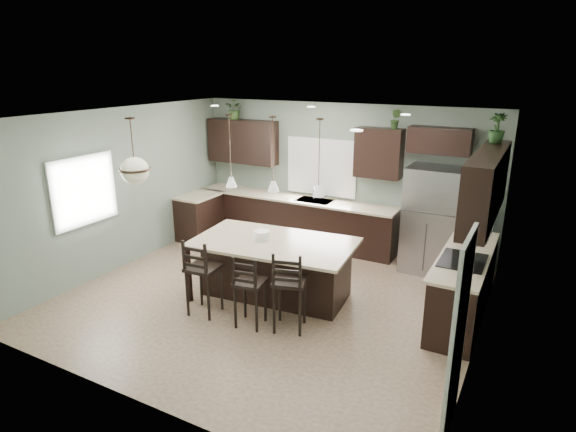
% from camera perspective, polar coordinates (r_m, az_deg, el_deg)
% --- Properties ---
extents(ground, '(6.00, 6.00, 0.00)m').
position_cam_1_polar(ground, '(7.61, -2.12, -9.72)').
color(ground, '#9E8466').
rests_on(ground, ground).
extents(pantry_door, '(0.04, 0.82, 2.04)m').
position_cam_1_polar(pantry_door, '(4.95, 19.51, -13.33)').
color(pantry_door, white).
rests_on(pantry_door, ground).
extents(window_back, '(1.35, 0.02, 1.00)m').
position_cam_1_polar(window_back, '(9.58, 4.01, 5.82)').
color(window_back, white).
rests_on(window_back, room_shell).
extents(window_left, '(0.02, 1.10, 1.00)m').
position_cam_1_polar(window_left, '(8.39, -23.09, 2.78)').
color(window_left, white).
rests_on(window_left, room_shell).
extents(left_return_cabs, '(0.60, 0.90, 0.90)m').
position_cam_1_polar(left_return_cabs, '(10.18, -10.48, -0.14)').
color(left_return_cabs, black).
rests_on(left_return_cabs, ground).
extents(left_return_countertop, '(0.66, 0.96, 0.04)m').
position_cam_1_polar(left_return_countertop, '(10.03, -10.53, 2.41)').
color(left_return_countertop, beige).
rests_on(left_return_countertop, left_return_cabs).
extents(back_lower_cabs, '(4.20, 0.60, 0.90)m').
position_cam_1_polar(back_lower_cabs, '(9.80, 0.79, -0.52)').
color(back_lower_cabs, black).
rests_on(back_lower_cabs, ground).
extents(back_countertop, '(4.20, 0.66, 0.04)m').
position_cam_1_polar(back_countertop, '(9.65, 0.74, 2.11)').
color(back_countertop, beige).
rests_on(back_countertop, back_lower_cabs).
extents(sink_inset, '(0.70, 0.45, 0.01)m').
position_cam_1_polar(sink_inset, '(9.45, 3.16, 1.85)').
color(sink_inset, gray).
rests_on(sink_inset, back_countertop).
extents(faucet, '(0.02, 0.02, 0.28)m').
position_cam_1_polar(faucet, '(9.39, 3.10, 2.66)').
color(faucet, silver).
rests_on(faucet, back_countertop).
extents(back_upper_left, '(1.55, 0.34, 0.90)m').
position_cam_1_polar(back_upper_left, '(10.21, -5.39, 8.79)').
color(back_upper_left, black).
rests_on(back_upper_left, room_shell).
extents(back_upper_right, '(0.85, 0.34, 0.90)m').
position_cam_1_polar(back_upper_right, '(8.94, 10.72, 7.34)').
color(back_upper_right, black).
rests_on(back_upper_right, room_shell).
extents(fridge_header, '(1.05, 0.34, 0.45)m').
position_cam_1_polar(fridge_header, '(8.64, 17.53, 8.52)').
color(fridge_header, black).
rests_on(fridge_header, room_shell).
extents(right_lower_cabs, '(0.60, 2.35, 0.90)m').
position_cam_1_polar(right_lower_cabs, '(7.39, 20.10, -7.83)').
color(right_lower_cabs, black).
rests_on(right_lower_cabs, ground).
extents(right_countertop, '(0.66, 2.35, 0.04)m').
position_cam_1_polar(right_countertop, '(7.21, 20.33, -4.42)').
color(right_countertop, beige).
rests_on(right_countertop, right_lower_cabs).
extents(cooktop, '(0.58, 0.75, 0.02)m').
position_cam_1_polar(cooktop, '(6.94, 20.01, -4.99)').
color(cooktop, black).
rests_on(cooktop, right_countertop).
extents(wall_oven_front, '(0.01, 0.72, 0.60)m').
position_cam_1_polar(wall_oven_front, '(7.18, 17.34, -8.30)').
color(wall_oven_front, gray).
rests_on(wall_oven_front, right_lower_cabs).
extents(right_upper_cabs, '(0.34, 2.35, 0.90)m').
position_cam_1_polar(right_upper_cabs, '(6.90, 22.45, 3.38)').
color(right_upper_cabs, black).
rests_on(right_upper_cabs, room_shell).
extents(microwave, '(0.40, 0.75, 0.40)m').
position_cam_1_polar(microwave, '(6.74, 21.37, -0.35)').
color(microwave, gray).
rests_on(microwave, right_upper_cabs).
extents(refrigerator, '(0.90, 0.74, 1.85)m').
position_cam_1_polar(refrigerator, '(8.63, 16.67, -0.47)').
color(refrigerator, '#9999A1').
rests_on(refrigerator, ground).
extents(kitchen_island, '(2.54, 1.60, 0.92)m').
position_cam_1_polar(kitchen_island, '(7.46, -1.67, -6.35)').
color(kitchen_island, black).
rests_on(kitchen_island, ground).
extents(serving_dish, '(0.24, 0.24, 0.14)m').
position_cam_1_polar(serving_dish, '(7.34, -3.13, -2.29)').
color(serving_dish, white).
rests_on(serving_dish, kitchen_island).
extents(bar_stool_left, '(0.47, 0.47, 1.17)m').
position_cam_1_polar(bar_stool_left, '(7.04, -9.96, -7.02)').
color(bar_stool_left, black).
rests_on(bar_stool_left, ground).
extents(bar_stool_center, '(0.45, 0.45, 1.06)m').
position_cam_1_polar(bar_stool_center, '(6.67, -4.51, -8.75)').
color(bar_stool_center, black).
rests_on(bar_stool_center, ground).
extents(bar_stool_right, '(0.54, 0.54, 1.17)m').
position_cam_1_polar(bar_stool_right, '(6.54, 0.19, -8.75)').
color(bar_stool_right, black).
rests_on(bar_stool_right, ground).
extents(pendant_left, '(0.17, 0.17, 1.10)m').
position_cam_1_polar(pendant_left, '(7.25, -6.88, 7.63)').
color(pendant_left, white).
rests_on(pendant_left, room_shell).
extents(pendant_center, '(0.17, 0.17, 1.10)m').
position_cam_1_polar(pendant_center, '(6.93, -1.80, 7.30)').
color(pendant_center, white).
rests_on(pendant_center, room_shell).
extents(pendant_right, '(0.17, 0.17, 1.10)m').
position_cam_1_polar(pendant_right, '(6.68, 3.71, 6.88)').
color(pendant_right, white).
rests_on(pendant_right, room_shell).
extents(chandelier, '(0.43, 0.43, 0.95)m').
position_cam_1_polar(chandelier, '(7.08, -17.89, 7.31)').
color(chandelier, beige).
rests_on(chandelier, room_shell).
extents(plant_back_left, '(0.44, 0.40, 0.42)m').
position_cam_1_polar(plant_back_left, '(10.20, -6.32, 12.49)').
color(plant_back_left, '#314E22').
rests_on(plant_back_left, back_upper_left).
extents(plant_back_right, '(0.22, 0.19, 0.35)m').
position_cam_1_polar(plant_back_right, '(8.75, 12.66, 11.14)').
color(plant_back_right, '#2C481F').
rests_on(plant_back_right, back_upper_right).
extents(plant_right_wall, '(0.29, 0.29, 0.43)m').
position_cam_1_polar(plant_right_wall, '(7.60, 23.54, 9.55)').
color(plant_right_wall, '#254920').
rests_on(plant_right_wall, right_upper_cabs).
extents(room_shell, '(6.00, 6.00, 6.00)m').
position_cam_1_polar(room_shell, '(7.00, -2.28, 2.76)').
color(room_shell, slate).
rests_on(room_shell, ground).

